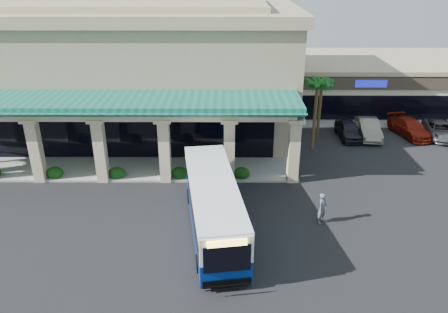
{
  "coord_description": "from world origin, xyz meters",
  "views": [
    {
      "loc": [
        1.25,
        -22.65,
        14.48
      ],
      "look_at": [
        1.14,
        4.55,
        2.2
      ],
      "focal_mm": 35.0,
      "sensor_mm": 36.0,
      "label": 1
    }
  ],
  "objects_px": {
    "pedestrian": "(322,208)",
    "car_white": "(368,128)",
    "transit_bus": "(213,206)",
    "car_silver": "(348,130)",
    "car_gray": "(440,130)",
    "car_red": "(410,128)"
  },
  "relations": [
    {
      "from": "car_silver",
      "to": "car_red",
      "type": "bearing_deg",
      "value": 5.45
    },
    {
      "from": "car_silver",
      "to": "car_red",
      "type": "xyz_separation_m",
      "value": [
        5.69,
        0.6,
        0.0
      ]
    },
    {
      "from": "car_silver",
      "to": "car_white",
      "type": "xyz_separation_m",
      "value": [
        1.8,
        0.19,
        0.06
      ]
    },
    {
      "from": "pedestrian",
      "to": "car_silver",
      "type": "bearing_deg",
      "value": 21.03
    },
    {
      "from": "car_silver",
      "to": "car_red",
      "type": "relative_size",
      "value": 0.85
    },
    {
      "from": "car_gray",
      "to": "transit_bus",
      "type": "bearing_deg",
      "value": -133.72
    },
    {
      "from": "pedestrian",
      "to": "car_silver",
      "type": "height_order",
      "value": "pedestrian"
    },
    {
      "from": "transit_bus",
      "to": "car_gray",
      "type": "relative_size",
      "value": 2.28
    },
    {
      "from": "car_silver",
      "to": "car_white",
      "type": "relative_size",
      "value": 0.89
    },
    {
      "from": "car_silver",
      "to": "transit_bus",
      "type": "bearing_deg",
      "value": -129.02
    },
    {
      "from": "transit_bus",
      "to": "car_red",
      "type": "distance_m",
      "value": 23.02
    },
    {
      "from": "pedestrian",
      "to": "car_gray",
      "type": "relative_size",
      "value": 0.39
    },
    {
      "from": "car_red",
      "to": "car_gray",
      "type": "distance_m",
      "value": 2.58
    },
    {
      "from": "pedestrian",
      "to": "car_red",
      "type": "bearing_deg",
      "value": 4.46
    },
    {
      "from": "car_white",
      "to": "transit_bus",
      "type": "bearing_deg",
      "value": -127.11
    },
    {
      "from": "transit_bus",
      "to": "car_silver",
      "type": "bearing_deg",
      "value": 43.22
    },
    {
      "from": "pedestrian",
      "to": "car_white",
      "type": "height_order",
      "value": "pedestrian"
    },
    {
      "from": "car_white",
      "to": "car_gray",
      "type": "bearing_deg",
      "value": 4.37
    },
    {
      "from": "transit_bus",
      "to": "pedestrian",
      "type": "xyz_separation_m",
      "value": [
        6.49,
        0.81,
        -0.6
      ]
    },
    {
      "from": "car_silver",
      "to": "car_gray",
      "type": "distance_m",
      "value": 8.22
    },
    {
      "from": "pedestrian",
      "to": "car_silver",
      "type": "relative_size",
      "value": 0.45
    },
    {
      "from": "car_red",
      "to": "car_silver",
      "type": "bearing_deg",
      "value": 173.11
    }
  ]
}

